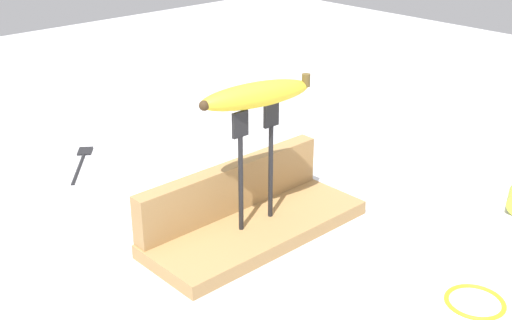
{
  "coord_description": "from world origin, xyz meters",
  "views": [
    {
      "loc": [
        -0.58,
        -0.63,
        0.5
      ],
      "look_at": [
        0.0,
        0.0,
        0.12
      ],
      "focal_mm": 46.36,
      "sensor_mm": 36.0,
      "label": 1
    }
  ],
  "objects": [
    {
      "name": "wire_coil",
      "position": [
        0.09,
        -0.31,
        0.0
      ],
      "size": [
        0.08,
        0.08,
        0.01
      ],
      "primitive_type": "torus",
      "color": "gold",
      "rests_on": "ground"
    },
    {
      "name": "fork_fallen_near",
      "position": [
        -0.05,
        0.42,
        0.0
      ],
      "size": [
        0.11,
        0.14,
        0.01
      ],
      "color": "black",
      "rests_on": "ground"
    },
    {
      "name": "board_backstop",
      "position": [
        0.0,
        0.06,
        0.06
      ],
      "size": [
        0.34,
        0.03,
        0.07
      ],
      "primitive_type": "cube",
      "color": "#A87F4C",
      "rests_on": "wooden_board"
    },
    {
      "name": "ground_plane",
      "position": [
        0.0,
        0.0,
        0.0
      ],
      "size": [
        3.0,
        3.0,
        0.0
      ],
      "primitive_type": "plane",
      "color": "silver"
    },
    {
      "name": "wooden_board",
      "position": [
        0.0,
        0.0,
        0.01
      ],
      "size": [
        0.34,
        0.14,
        0.02
      ],
      "primitive_type": "cube",
      "color": "#A87F4C",
      "rests_on": "ground"
    },
    {
      "name": "fork_stand_center",
      "position": [
        0.0,
        -0.0,
        0.13
      ],
      "size": [
        0.08,
        0.01,
        0.18
      ],
      "color": "black",
      "rests_on": "wooden_board"
    },
    {
      "name": "banana_raised_center",
      "position": [
        -0.0,
        -0.0,
        0.22
      ],
      "size": [
        0.18,
        0.08,
        0.04
      ],
      "color": "yellow",
      "rests_on": "fork_stand_center"
    }
  ]
}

